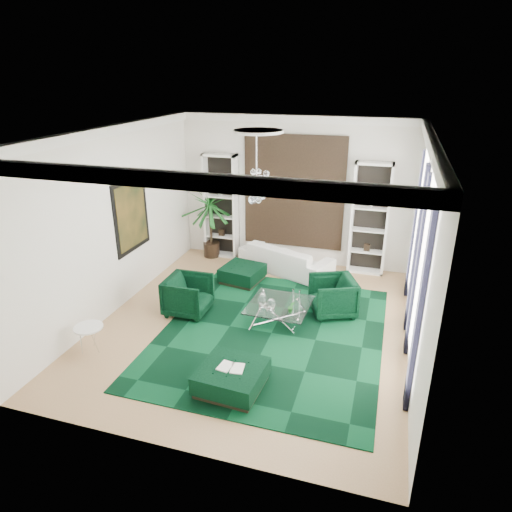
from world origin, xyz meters
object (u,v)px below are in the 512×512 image
(armchair_left, at_px, (188,295))
(ottoman_side, at_px, (242,274))
(sofa, at_px, (286,258))
(palm, at_px, (210,214))
(side_table, at_px, (90,339))
(coffee_table, at_px, (279,313))
(armchair_right, at_px, (333,296))
(ottoman_front, at_px, (232,378))

(armchair_left, xyz_separation_m, ottoman_side, (0.60, 1.78, -0.21))
(sofa, bearing_deg, palm, 11.67)
(ottoman_side, distance_m, side_table, 4.01)
(sofa, distance_m, coffee_table, 2.63)
(armchair_right, xyz_separation_m, coffee_table, (-0.98, -0.69, -0.20))
(ottoman_front, bearing_deg, armchair_right, 68.16)
(armchair_right, relative_size, side_table, 1.72)
(ottoman_front, distance_m, side_table, 2.83)
(sofa, distance_m, armchair_left, 3.09)
(armchair_right, distance_m, coffee_table, 1.21)
(armchair_right, bearing_deg, armchair_left, -97.09)
(palm, bearing_deg, ottoman_side, -44.68)
(sofa, height_order, ottoman_side, sofa)
(sofa, relative_size, palm, 1.00)
(armchair_left, height_order, ottoman_front, armchair_left)
(coffee_table, distance_m, ottoman_side, 2.10)
(ottoman_side, bearing_deg, armchair_left, -108.67)
(sofa, xyz_separation_m, side_table, (-2.54, -4.58, -0.10))
(armchair_right, relative_size, ottoman_side, 0.99)
(ottoman_side, bearing_deg, coffee_table, -50.73)
(coffee_table, bearing_deg, ottoman_side, 129.27)
(palm, bearing_deg, coffee_table, -47.86)
(coffee_table, xyz_separation_m, palm, (-2.68, 2.96, 0.99))
(ottoman_front, relative_size, palm, 0.42)
(palm, bearing_deg, ottoman_front, -64.68)
(coffee_table, bearing_deg, ottoman_front, -95.26)
(armchair_left, bearing_deg, ottoman_front, -142.04)
(coffee_table, bearing_deg, armchair_right, 35.40)
(coffee_table, bearing_deg, side_table, -146.48)
(armchair_left, height_order, armchair_right, same)
(sofa, distance_m, armchair_right, 2.38)
(sofa, relative_size, armchair_left, 2.68)
(ottoman_side, height_order, side_table, side_table)
(armchair_left, relative_size, ottoman_front, 0.89)
(armchair_left, bearing_deg, coffee_table, -86.77)
(coffee_table, relative_size, ottoman_side, 1.33)
(armchair_right, height_order, ottoman_side, armchair_right)
(armchair_right, height_order, ottoman_front, armchair_right)
(side_table, bearing_deg, coffee_table, 33.52)
(sofa, distance_m, side_table, 5.24)
(ottoman_front, height_order, palm, palm)
(ottoman_side, bearing_deg, palm, 135.32)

